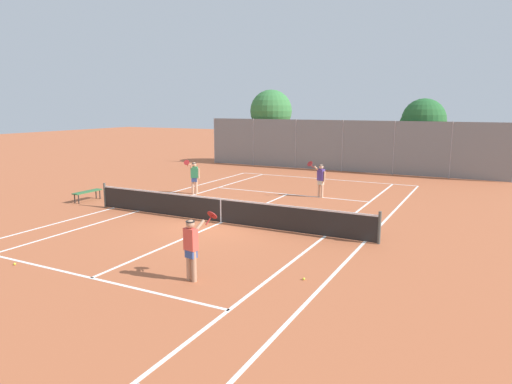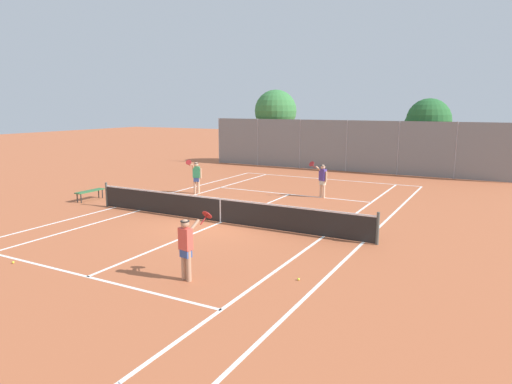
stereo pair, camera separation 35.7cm
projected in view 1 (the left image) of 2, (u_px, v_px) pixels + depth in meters
name	position (u px, v px, depth m)	size (l,w,h in m)	color
ground_plane	(221.00, 223.00, 17.37)	(120.00, 120.00, 0.00)	#B25B38
court_line_markings	(221.00, 223.00, 17.37)	(11.10, 23.90, 0.01)	white
tennis_net	(221.00, 210.00, 17.28)	(12.00, 0.10, 1.07)	#474C47
player_near_side	(191.00, 246.00, 11.44)	(0.76, 0.72, 1.77)	tan
player_far_left	(194.00, 176.00, 22.89)	(0.44, 0.89, 1.77)	#D8A884
player_far_right	(321.00, 178.00, 22.05)	(0.85, 0.68, 1.77)	#D8A884
loose_tennis_ball_0	(15.00, 264.00, 12.74)	(0.07, 0.07, 0.07)	#D1DB33
loose_tennis_ball_1	(304.00, 279.00, 11.64)	(0.07, 0.07, 0.07)	#D1DB33
courtside_bench	(87.00, 192.00, 21.27)	(0.36, 1.50, 0.47)	#2D6638
back_fence	(342.00, 146.00, 30.71)	(20.41, 0.08, 3.46)	gray
tree_behind_left	(271.00, 113.00, 34.65)	(3.18, 3.18, 5.59)	brown
tree_behind_right	(421.00, 122.00, 29.88)	(2.97, 2.85, 4.87)	brown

